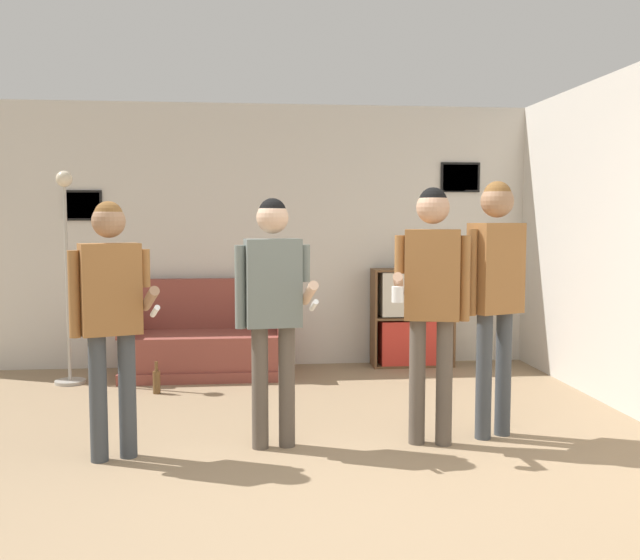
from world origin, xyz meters
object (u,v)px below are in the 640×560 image
object	(u,v)px
floor_lamp	(67,270)
bookshelf	(412,318)
person_player_foreground_center	(273,296)
drinking_cup	(428,263)
person_player_foreground_left	(111,303)
bottle_on_floor	(157,381)
couch	(207,344)
person_watcher_holding_cup	(432,287)
person_spectator_near_bookshelf	(496,280)

from	to	relation	value
floor_lamp	bookshelf	bearing A→B (deg)	8.05
person_player_foreground_center	drinking_cup	world-z (taller)	person_player_foreground_center
bookshelf	floor_lamp	xyz separation A→B (m)	(-3.35, -0.47, 0.56)
person_player_foreground_left	bottle_on_floor	size ratio (longest dim) A/B	5.75
bookshelf	drinking_cup	distance (m)	0.59
floor_lamp	person_player_foreground_center	distance (m)	2.75
couch	person_watcher_holding_cup	bearing A→B (deg)	-55.77
bookshelf	person_spectator_near_bookshelf	distance (m)	2.53
floor_lamp	drinking_cup	xyz separation A→B (m)	(3.52, 0.48, 0.01)
person_player_foreground_left	bottle_on_floor	distance (m)	1.94
couch	person_watcher_holding_cup	xyz separation A→B (m)	(1.63, -2.39, 0.77)
floor_lamp	person_spectator_near_bookshelf	bearing A→B (deg)	-30.61
floor_lamp	person_spectator_near_bookshelf	distance (m)	3.90
person_player_foreground_left	floor_lamp	bearing A→B (deg)	110.00
bookshelf	person_player_foreground_center	distance (m)	3.01
person_player_foreground_center	floor_lamp	bearing A→B (deg)	131.36
couch	person_spectator_near_bookshelf	distance (m)	3.20
couch	person_watcher_holding_cup	world-z (taller)	person_watcher_holding_cup
couch	floor_lamp	bearing A→B (deg)	-167.30
person_player_foreground_left	person_player_foreground_center	world-z (taller)	person_player_foreground_center
person_watcher_holding_cup	drinking_cup	xyz separation A→B (m)	(0.64, 2.58, -0.00)
person_player_foreground_left	couch	bearing A→B (deg)	79.76
bookshelf	person_player_foreground_left	bearing A→B (deg)	-133.66
person_watcher_holding_cup	floor_lamp	bearing A→B (deg)	143.76
person_player_foreground_center	person_watcher_holding_cup	size ratio (longest dim) A/B	0.96
person_player_foreground_center	bottle_on_floor	xyz separation A→B (m)	(-0.97, 1.59, -0.91)
couch	bottle_on_floor	world-z (taller)	couch
floor_lamp	bottle_on_floor	size ratio (longest dim) A/B	6.91
bookshelf	person_watcher_holding_cup	distance (m)	2.69
person_spectator_near_bookshelf	bottle_on_floor	xyz separation A→B (m)	(-2.50, 1.51, -1.00)
person_player_foreground_left	person_watcher_holding_cup	bearing A→B (deg)	2.60
couch	bottle_on_floor	size ratio (longest dim) A/B	5.66
bookshelf	drinking_cup	size ratio (longest dim) A/B	9.37
bookshelf	drinking_cup	world-z (taller)	drinking_cup
bottle_on_floor	drinking_cup	world-z (taller)	drinking_cup
bookshelf	person_spectator_near_bookshelf	bearing A→B (deg)	-89.97
person_watcher_holding_cup	bottle_on_floor	world-z (taller)	person_watcher_holding_cup
person_player_foreground_center	person_spectator_near_bookshelf	bearing A→B (deg)	2.98
person_player_foreground_left	drinking_cup	world-z (taller)	person_player_foreground_left
person_player_foreground_left	person_spectator_near_bookshelf	xyz separation A→B (m)	(2.55, 0.22, 0.11)
floor_lamp	person_watcher_holding_cup	size ratio (longest dim) A/B	1.13
person_player_foreground_left	drinking_cup	bearing A→B (deg)	44.59
floor_lamp	person_watcher_holding_cup	distance (m)	3.56
couch	bookshelf	size ratio (longest dim) A/B	1.59
floor_lamp	person_player_foreground_left	xyz separation A→B (m)	(0.80, -2.20, -0.06)
person_player_foreground_left	person_player_foreground_center	bearing A→B (deg)	7.58
person_spectator_near_bookshelf	bookshelf	bearing A→B (deg)	90.03
bookshelf	person_player_foreground_left	size ratio (longest dim) A/B	0.62
bottle_on_floor	person_player_foreground_left	bearing A→B (deg)	-91.70
person_player_foreground_left	person_player_foreground_center	size ratio (longest dim) A/B	0.98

